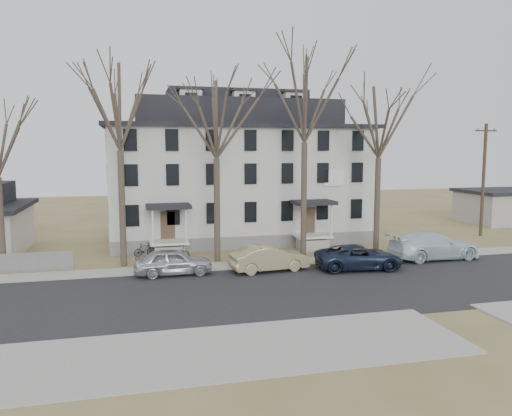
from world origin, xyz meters
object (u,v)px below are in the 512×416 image
object	(u,v)px
tree_mid_left	(216,114)
car_silver	(173,262)
bicycle_left	(177,253)
bicycle_right	(144,250)
car_navy	(359,258)
tree_center	(305,93)
tree_mid_right	(380,117)
tree_far_left	(119,100)
utility_pole_far	(483,178)
car_white	(433,246)
boarding_house	(237,173)
car_tan	(269,259)

from	to	relation	value
tree_mid_left	car_silver	xyz separation A→B (m)	(-3.13, -3.11, -8.83)
bicycle_left	bicycle_right	world-z (taller)	bicycle_right
bicycle_left	car_navy	bearing A→B (deg)	-112.84
tree_center	tree_mid_right	xyz separation A→B (m)	(5.50, 0.00, -1.48)
tree_mid_left	tree_mid_right	bearing A→B (deg)	0.00
tree_center	car_navy	distance (m)	11.44
bicycle_left	tree_far_left	bearing A→B (deg)	109.21
utility_pole_far	bicycle_right	size ratio (longest dim) A/B	6.30
tree_mid_left	bicycle_left	xyz separation A→B (m)	(-2.61, 0.94, -9.15)
car_white	tree_mid_left	bearing A→B (deg)	76.49
boarding_house	car_white	world-z (taller)	boarding_house
car_silver	car_tan	size ratio (longest dim) A/B	0.96
bicycle_right	utility_pole_far	bearing A→B (deg)	-107.35
tree_far_left	car_navy	world-z (taller)	tree_far_left
car_white	car_navy	bearing A→B (deg)	101.54
boarding_house	tree_center	bearing A→B (deg)	-69.80
boarding_house	car_navy	world-z (taller)	boarding_house
boarding_house	car_navy	distance (m)	14.33
utility_pole_far	bicycle_left	xyz separation A→B (m)	(-26.11, -3.26, -4.45)
tree_center	car_white	world-z (taller)	tree_center
boarding_house	bicycle_left	world-z (taller)	boarding_house
boarding_house	utility_pole_far	xyz separation A→B (m)	(20.50, -3.95, -0.47)
car_tan	bicycle_left	distance (m)	6.88
boarding_house	bicycle_right	xyz separation A→B (m)	(-7.67, -5.73, -4.93)
car_silver	car_tan	xyz separation A→B (m)	(5.71, -0.47, 0.00)
boarding_house	bicycle_right	bearing A→B (deg)	-143.22
car_navy	bicycle_right	size ratio (longest dim) A/B	3.54
boarding_house	tree_mid_left	xyz separation A→B (m)	(-3.00, -8.15, 4.22)
utility_pole_far	car_tan	xyz separation A→B (m)	(-20.93, -7.78, -4.13)
car_silver	tree_center	bearing A→B (deg)	-71.88
boarding_house	tree_far_left	xyz separation A→B (m)	(-9.00, -8.15, 4.96)
tree_center	car_silver	bearing A→B (deg)	-161.22
boarding_house	car_tan	size ratio (longest dim) A/B	4.40
car_tan	bicycle_right	bearing A→B (deg)	43.88
tree_far_left	tree_center	xyz separation A→B (m)	(12.00, 0.00, 0.74)
car_navy	tree_center	bearing A→B (deg)	31.08
tree_mid_right	utility_pole_far	xyz separation A→B (m)	(12.00, 4.20, -4.70)
car_silver	car_tan	bearing A→B (deg)	-95.39
tree_mid_right	bicycle_left	size ratio (longest dim) A/B	7.44
bicycle_left	tree_center	bearing A→B (deg)	-92.41
bicycle_left	bicycle_right	bearing A→B (deg)	57.96
bicycle_left	bicycle_right	size ratio (longest dim) A/B	1.14
tree_mid_right	bicycle_left	world-z (taller)	tree_mid_right
tree_center	utility_pole_far	size ratio (longest dim) A/B	1.55
utility_pole_far	bicycle_left	size ratio (longest dim) A/B	5.55
boarding_house	car_navy	size ratio (longest dim) A/B	3.90
boarding_house	tree_mid_right	distance (m)	12.51
boarding_house	bicycle_left	bearing A→B (deg)	-127.84
utility_pole_far	car_silver	distance (m)	27.93
utility_pole_far	car_white	bearing A→B (deg)	-142.34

